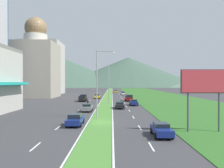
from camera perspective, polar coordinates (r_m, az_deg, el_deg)
ground_plane at (r=32.06m, az=-2.80°, el=-9.74°), size 600.00×600.00×0.00m
grass_median at (r=91.70m, az=-0.85°, el=-3.08°), size 3.20×240.00×0.06m
grass_verge_right at (r=93.63m, az=11.88°, el=-3.02°), size 24.00×240.00×0.06m
lane_dash_left_1 at (r=21.75m, az=-18.50°, el=-14.66°), size 0.16×2.80×0.01m
lane_dash_left_2 at (r=29.61m, az=-13.21°, el=-10.59°), size 0.16×2.80×0.01m
lane_dash_left_3 at (r=37.69m, az=-10.23°, el=-8.20°), size 0.16×2.80×0.01m
lane_dash_left_4 at (r=45.88m, az=-8.33°, el=-6.65°), size 0.16×2.80×0.01m
lane_dash_left_5 at (r=54.13m, az=-7.01°, el=-5.56°), size 0.16×2.80×0.01m
lane_dash_left_6 at (r=62.41m, az=-6.04°, el=-4.76°), size 0.16×2.80×0.01m
lane_dash_left_7 at (r=70.72m, az=-5.31°, el=-4.15°), size 0.16×2.80×0.01m
lane_dash_left_8 at (r=79.04m, az=-4.72°, el=-3.67°), size 0.16×2.80×0.01m
lane_dash_left_9 at (r=87.37m, az=-4.25°, el=-3.27°), size 0.16×2.80×0.01m
lane_dash_left_10 at (r=95.71m, az=-3.87°, el=-2.95°), size 0.16×2.80×0.01m
lane_dash_left_11 at (r=104.06m, az=-3.54°, el=-2.68°), size 0.16×2.80×0.01m
lane_dash_left_12 at (r=112.41m, az=-3.26°, el=-2.45°), size 0.16×2.80×0.01m
lane_dash_left_13 at (r=120.76m, az=-3.02°, el=-2.25°), size 0.16×2.80×0.01m
lane_dash_left_14 at (r=129.12m, az=-2.82°, el=-2.07°), size 0.16×2.80×0.01m
lane_dash_left_15 at (r=137.48m, az=-2.63°, el=-1.92°), size 0.16×2.80×0.01m
lane_dash_right_1 at (r=20.97m, az=10.02°, el=-15.23°), size 0.16×2.80×0.01m
lane_dash_right_2 at (r=29.04m, az=7.14°, el=-10.80°), size 0.16×2.80×0.01m
lane_dash_right_3 at (r=37.25m, az=5.56°, el=-8.30°), size 0.16×2.80×0.01m
lane_dash_right_4 at (r=45.52m, az=4.57°, el=-6.70°), size 0.16×2.80×0.01m
lane_dash_right_5 at (r=53.82m, az=3.88°, el=-5.60°), size 0.16×2.80×0.01m
lane_dash_right_6 at (r=62.14m, az=3.38°, el=-4.79°), size 0.16×2.80×0.01m
lane_dash_right_7 at (r=70.48m, az=3.00°, el=-4.17°), size 0.16×2.80×0.01m
lane_dash_right_8 at (r=78.83m, az=2.70°, el=-3.68°), size 0.16×2.80×0.01m
lane_dash_right_9 at (r=87.18m, az=2.46°, el=-3.28°), size 0.16×2.80×0.01m
lane_dash_right_10 at (r=95.53m, az=2.26°, el=-2.96°), size 0.16×2.80×0.01m
lane_dash_right_11 at (r=103.89m, az=2.09°, el=-2.68°), size 0.16×2.80×0.01m
lane_dash_right_12 at (r=112.26m, az=1.95°, el=-2.45°), size 0.16×2.80×0.01m
lane_dash_right_13 at (r=120.62m, az=1.82°, el=-2.25°), size 0.16×2.80×0.01m
lane_dash_right_14 at (r=128.99m, az=1.72°, el=-2.07°), size 0.16×2.80×0.01m
lane_dash_right_15 at (r=137.36m, az=1.62°, el=-1.92°), size 0.16×2.80×0.01m
edge_line_median_left at (r=91.75m, az=-1.94°, el=-3.10°), size 0.16×240.00×0.01m
edge_line_median_right at (r=91.69m, az=0.25°, el=-3.10°), size 0.16×240.00×0.01m
domed_building at (r=90.43m, az=-18.42°, el=4.60°), size 15.28×15.28×30.17m
midrise_colored at (r=115.68m, az=-16.82°, el=3.85°), size 17.96×17.96×25.14m
hill_far_left at (r=329.84m, az=-14.04°, el=3.31°), size 214.65×214.65×44.44m
hill_far_center at (r=331.16m, az=4.27°, el=3.08°), size 205.63×205.63×41.80m
hill_far_right at (r=330.79m, az=10.88°, el=1.19°), size 183.84×183.84×20.05m
street_lamp_near at (r=35.26m, az=-3.20°, el=1.00°), size 2.93×0.40×10.59m
street_lamp_mid at (r=58.89m, az=-0.94°, el=0.68°), size 3.02×0.41×10.38m
billboard_roadside at (r=27.73m, az=22.24°, el=-0.10°), size 5.23×0.28×7.15m
car_0 at (r=101.45m, az=3.01°, el=-2.34°), size 2.01×4.22×1.47m
car_1 at (r=122.15m, az=1.04°, el=-1.87°), size 1.86×4.47×1.47m
car_2 at (r=55.81m, az=5.66°, el=-4.61°), size 1.91×4.37×1.46m
car_3 at (r=79.40m, az=-3.51°, el=-3.08°), size 1.89×4.54×1.56m
car_4 at (r=49.28m, az=2.13°, el=-5.30°), size 1.91×4.70×1.42m
car_5 at (r=30.57m, az=-9.04°, el=-8.77°), size 2.00×4.73×1.53m
car_6 at (r=44.56m, az=-6.09°, el=-5.88°), size 1.97×4.57×1.48m
car_7 at (r=24.76m, az=12.48°, el=-11.08°), size 1.85×4.10×1.39m
pickup_truck_0 at (r=68.32m, az=-7.08°, el=-3.49°), size 2.18×5.40×2.00m
pickup_truck_1 at (r=68.15m, az=4.46°, el=-3.50°), size 2.18×5.40×2.00m
motorcycle_rider at (r=50.76m, az=-5.94°, el=-5.12°), size 0.36×2.00×1.80m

